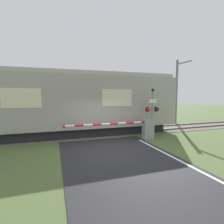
{
  "coord_description": "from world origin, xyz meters",
  "views": [
    {
      "loc": [
        -2.55,
        -7.86,
        2.57
      ],
      "look_at": [
        0.7,
        1.89,
        1.62
      ],
      "focal_mm": 28.0,
      "sensor_mm": 36.0,
      "label": 1
    }
  ],
  "objects": [
    {
      "name": "track_bed",
      "position": [
        0.0,
        3.79,
        0.02
      ],
      "size": [
        36.0,
        3.2,
        0.13
      ],
      "color": "#666056",
      "rests_on": "ground_plane"
    },
    {
      "name": "signal_post",
      "position": [
        3.18,
        1.46,
        1.71
      ],
      "size": [
        0.9,
        0.26,
        3.01
      ],
      "color": "gray",
      "rests_on": "ground_plane"
    },
    {
      "name": "crossing_barrier",
      "position": [
        2.4,
        1.29,
        0.65
      ],
      "size": [
        5.26,
        0.44,
        1.15
      ],
      "color": "gray",
      "rests_on": "ground_plane"
    },
    {
      "name": "ground_plane",
      "position": [
        0.0,
        0.0,
        0.0
      ],
      "size": [
        80.0,
        80.0,
        0.0
      ],
      "primitive_type": "plane",
      "color": "#4C6033"
    },
    {
      "name": "train",
      "position": [
        -4.13,
        3.79,
        2.08
      ],
      "size": [
        19.2,
        3.16,
        4.06
      ],
      "color": "black",
      "rests_on": "ground_plane"
    },
    {
      "name": "catenary_pole",
      "position": [
        8.44,
        5.83,
        3.09
      ],
      "size": [
        0.2,
        1.9,
        5.89
      ],
      "color": "slate",
      "rests_on": "ground_plane"
    }
  ]
}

